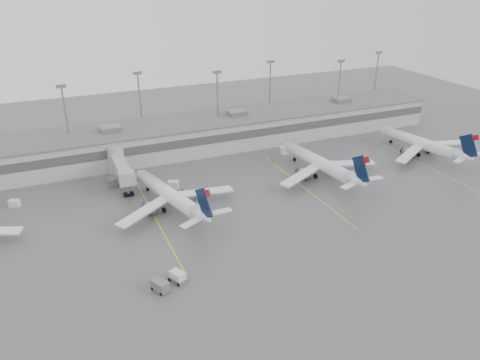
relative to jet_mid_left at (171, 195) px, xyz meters
name	(u,v)px	position (x,y,z in m)	size (l,w,h in m)	color
ground	(288,261)	(13.30, -26.54, -3.09)	(260.00, 260.00, 0.00)	#4F4F51
terminal	(187,135)	(13.30, 31.44, 1.08)	(152.00, 17.00, 9.45)	#A8A8A3
light_masts	(179,102)	(13.30, 37.21, 8.94)	(142.40, 8.00, 20.60)	gray
jet_bridge_right	(119,164)	(-7.20, 19.18, 0.78)	(4.00, 17.20, 7.00)	#919496
stand_markings	(235,202)	(13.30, -2.54, -3.08)	(105.25, 40.00, 0.01)	yellow
jet_mid_left	(171,195)	(0.00, 0.00, 0.00)	(26.47, 30.07, 9.94)	white
jet_mid_right	(322,164)	(37.98, 1.81, 0.07)	(27.84, 31.38, 10.17)	white
jet_far_right	(423,144)	(70.52, 2.98, -0.01)	(26.90, 30.41, 9.91)	white
baggage_tug	(178,278)	(-5.92, -24.63, -2.35)	(2.91, 3.41, 1.88)	silver
baggage_cart	(160,286)	(-9.12, -25.83, -2.12)	(2.78, 3.32, 1.85)	slate
gse_uld_a	(14,203)	(-30.46, 14.06, -2.34)	(2.11, 1.41, 1.50)	silver
gse_uld_b	(173,185)	(3.00, 9.33, -2.23)	(2.43, 1.62, 1.72)	silver
gse_uld_c	(286,150)	(37.02, 18.14, -2.13)	(2.71, 1.81, 1.92)	silver
gse_loader	(112,182)	(-9.76, 16.34, -2.11)	(1.95, 3.11, 1.95)	slate
cone_b	(129,202)	(-7.77, 5.85, -2.77)	(0.40, 0.40, 0.64)	#FC3805
cone_c	(273,161)	(30.95, 13.78, -2.72)	(0.46, 0.46, 0.73)	#FC3805
cone_d	(370,149)	(59.69, 10.96, -2.71)	(0.47, 0.47, 0.75)	#FC3805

